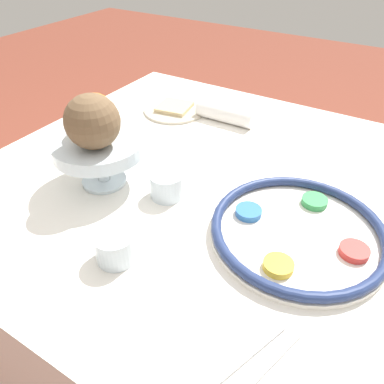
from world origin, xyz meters
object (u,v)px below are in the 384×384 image
at_px(fruit_stand, 99,149).
at_px(napkin_roll, 225,114).
at_px(cup_mid, 167,185).
at_px(orange_fruit, 95,114).
at_px(seder_plate, 298,231).
at_px(cup_near, 115,247).
at_px(coconut, 92,122).
at_px(bread_plate, 174,109).

relative_size(fruit_stand, napkin_roll, 1.15).
bearing_deg(cup_mid, orange_fruit, 2.41).
relative_size(seder_plate, fruit_stand, 1.65).
distance_m(seder_plate, napkin_roll, 0.51).
xyz_separation_m(seder_plate, orange_fruit, (0.47, 0.03, 0.14)).
bearing_deg(cup_mid, cup_near, 97.86).
distance_m(coconut, cup_mid, 0.20).
distance_m(seder_plate, cup_mid, 0.29).
distance_m(coconut, cup_near, 0.26).
bearing_deg(cup_mid, bread_plate, -58.46).
bearing_deg(cup_near, napkin_roll, -81.72).
distance_m(seder_plate, orange_fruit, 0.49).
distance_m(seder_plate, fruit_stand, 0.46).
xyz_separation_m(fruit_stand, orange_fruit, (0.02, -0.03, 0.07)).
height_order(seder_plate, fruit_stand, fruit_stand).
bearing_deg(cup_near, cup_mid, -82.14).
bearing_deg(seder_plate, orange_fruit, 3.89).
height_order(orange_fruit, coconut, coconut).
bearing_deg(coconut, cup_mid, -158.63).
bearing_deg(coconut, cup_near, 138.21).
relative_size(orange_fruit, coconut, 0.79).
bearing_deg(napkin_roll, cup_near, 98.28).
relative_size(fruit_stand, orange_fruit, 2.27).
bearing_deg(napkin_roll, coconut, 79.82).
relative_size(seder_plate, cup_near, 4.59).
bearing_deg(cup_mid, coconut, 21.37).
height_order(bread_plate, cup_near, cup_near).
xyz_separation_m(orange_fruit, cup_near, (-0.21, 0.20, -0.13)).
xyz_separation_m(seder_plate, coconut, (0.43, 0.08, 0.15)).
bearing_deg(napkin_roll, seder_plate, 133.66).
height_order(fruit_stand, orange_fruit, orange_fruit).
relative_size(seder_plate, cup_mid, 4.59).
height_order(seder_plate, coconut, coconut).
height_order(orange_fruit, napkin_roll, orange_fruit).
distance_m(fruit_stand, orange_fruit, 0.08).
bearing_deg(orange_fruit, fruit_stand, 131.96).
bearing_deg(orange_fruit, napkin_roll, -106.81).
distance_m(napkin_roll, cup_mid, 0.40).
height_order(fruit_stand, cup_near, fruit_stand).
xyz_separation_m(orange_fruit, bread_plate, (0.05, -0.38, -0.15)).
bearing_deg(seder_plate, cup_mid, 4.79).
xyz_separation_m(bread_plate, cup_mid, (-0.23, 0.37, 0.02)).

